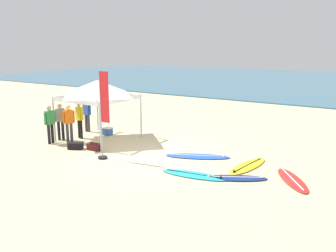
{
  "coord_description": "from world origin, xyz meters",
  "views": [
    {
      "loc": [
        8.11,
        -11.22,
        4.27
      ],
      "look_at": [
        0.37,
        0.95,
        1.0
      ],
      "focal_mm": 38.15,
      "sensor_mm": 36.0,
      "label": 1
    }
  ],
  "objects": [
    {
      "name": "person_blue",
      "position": [
        -4.75,
        1.41,
        0.99
      ],
      "size": [
        0.55,
        0.22,
        1.71
      ],
      "color": "#383842",
      "rests_on": "ground"
    },
    {
      "name": "surfboard_blue",
      "position": [
        1.93,
        0.66,
        0.04
      ],
      "size": [
        2.58,
        1.68,
        0.19
      ],
      "color": "blue",
      "rests_on": "ground"
    },
    {
      "name": "person_green",
      "position": [
        -4.5,
        -1.09,
        0.99
      ],
      "size": [
        0.24,
        0.55,
        1.71
      ],
      "color": "black",
      "rests_on": "ground"
    },
    {
      "name": "gear_bag_by_pole",
      "position": [
        -2.94,
        -1.12,
        0.14
      ],
      "size": [
        0.68,
        0.57,
        0.28
      ],
      "primitive_type": "cube",
      "rotation": [
        0.0,
        0.0,
        0.5
      ],
      "color": "black",
      "rests_on": "ground"
    },
    {
      "name": "banner_flag",
      "position": [
        -0.97,
        -1.47,
        1.57
      ],
      "size": [
        0.6,
        0.36,
        3.4
      ],
      "color": "#99999E",
      "rests_on": "ground"
    },
    {
      "name": "surfboard_cyan",
      "position": [
        2.78,
        -1.23,
        0.04
      ],
      "size": [
        2.36,
        0.91,
        0.19
      ],
      "color": "#23B2CC",
      "rests_on": "ground"
    },
    {
      "name": "person_yellow",
      "position": [
        -4.08,
        0.28,
        0.99
      ],
      "size": [
        0.54,
        0.3,
        1.71
      ],
      "color": "black",
      "rests_on": "ground"
    },
    {
      "name": "cooler_box",
      "position": [
        -3.44,
        1.4,
        0.2
      ],
      "size": [
        0.5,
        0.36,
        0.39
      ],
      "color": "#2D60B7",
      "rests_on": "ground"
    },
    {
      "name": "person_orange",
      "position": [
        -3.95,
        -0.5,
        0.99
      ],
      "size": [
        0.37,
        0.49,
        1.71
      ],
      "color": "#383842",
      "rests_on": "ground"
    },
    {
      "name": "sea",
      "position": [
        0.0,
        33.02,
        0.05
      ],
      "size": [
        80.0,
        36.0,
        0.1
      ],
      "primitive_type": "cube",
      "color": "#386B84",
      "rests_on": "ground"
    },
    {
      "name": "canopy_tent",
      "position": [
        -3.18,
        0.6,
        2.39
      ],
      "size": [
        2.89,
        2.89,
        2.75
      ],
      "color": "#B7B7BC",
      "rests_on": "ground"
    },
    {
      "name": "ground_plane",
      "position": [
        0.0,
        0.0,
        0.0
      ],
      "size": [
        80.0,
        80.0,
        0.0
      ],
      "primitive_type": "plane",
      "color": "beige"
    },
    {
      "name": "surfboard_navy",
      "position": [
        4.05,
        -0.77,
        0.04
      ],
      "size": [
        2.11,
        1.51,
        0.19
      ],
      "color": "navy",
      "rests_on": "ground"
    },
    {
      "name": "gear_bag_near_tent",
      "position": [
        -2.14,
        -0.81,
        0.14
      ],
      "size": [
        0.62,
        0.36,
        0.28
      ],
      "primitive_type": "cube",
      "rotation": [
        0.0,
        0.0,
        0.07
      ],
      "color": "#4C1919",
      "rests_on": "ground"
    },
    {
      "name": "surfboard_red",
      "position": [
        5.68,
        0.06,
        0.04
      ],
      "size": [
        1.72,
        2.15,
        0.19
      ],
      "color": "red",
      "rests_on": "ground"
    },
    {
      "name": "person_grey",
      "position": [
        -4.6,
        -0.42,
        0.99
      ],
      "size": [
        0.38,
        0.47,
        1.71
      ],
      "color": "black",
      "rests_on": "ground"
    },
    {
      "name": "surfboard_yellow",
      "position": [
        3.99,
        0.6,
        0.04
      ],
      "size": [
        0.96,
        2.42,
        0.19
      ],
      "color": "yellow",
      "rests_on": "ground"
    }
  ]
}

